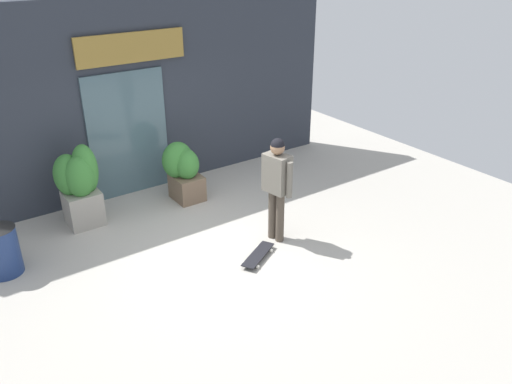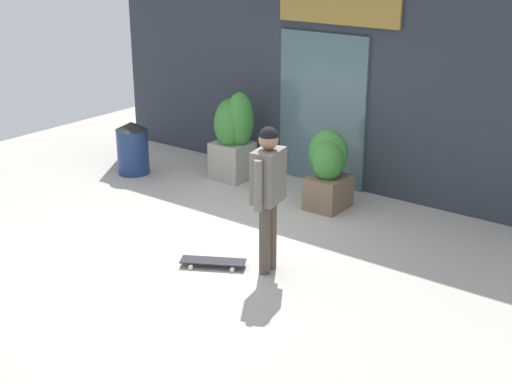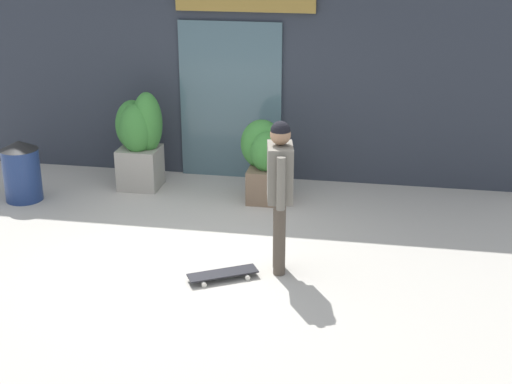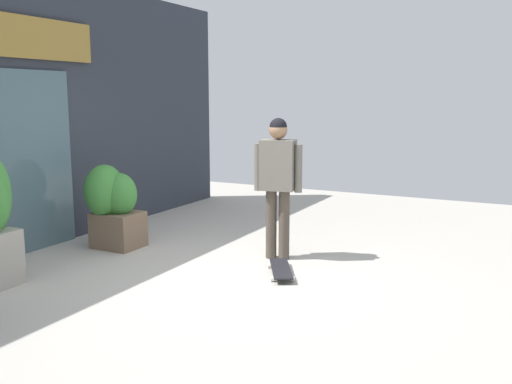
# 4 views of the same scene
# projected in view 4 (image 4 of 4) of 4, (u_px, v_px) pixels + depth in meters

# --- Properties ---
(ground_plane) EXTENTS (12.00, 12.00, 0.00)m
(ground_plane) POSITION_uv_depth(u_px,v_px,m) (216.00, 277.00, 6.15)
(ground_plane) COLOR #B2ADA3
(building_facade) EXTENTS (8.39, 0.31, 3.48)m
(building_facade) POSITION_uv_depth(u_px,v_px,m) (24.00, 113.00, 7.10)
(building_facade) COLOR #2D333D
(building_facade) RESTS_ON ground_plane
(skateboarder) EXTENTS (0.33, 0.57, 1.69)m
(skateboarder) POSITION_uv_depth(u_px,v_px,m) (278.00, 174.00, 6.71)
(skateboarder) COLOR #4C4238
(skateboarder) RESTS_ON ground_plane
(skateboard) EXTENTS (0.76, 0.55, 0.08)m
(skateboard) POSITION_uv_depth(u_px,v_px,m) (281.00, 269.00, 6.24)
(skateboard) COLOR black
(skateboard) RESTS_ON ground_plane
(planter_box_left) EXTENTS (0.62, 0.64, 1.09)m
(planter_box_left) POSITION_uv_depth(u_px,v_px,m) (113.00, 204.00, 7.28)
(planter_box_left) COLOR brown
(planter_box_left) RESTS_ON ground_plane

